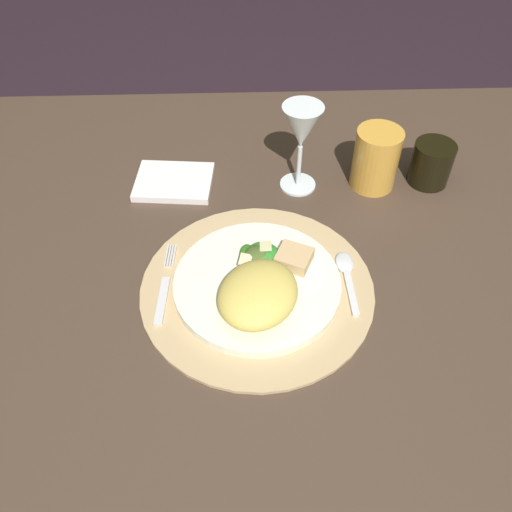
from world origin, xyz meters
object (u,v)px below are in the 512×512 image
Objects in this scene: napkin at (174,182)px; wine_glass at (302,131)px; spoon at (346,271)px; fork at (165,286)px; dinner_plate at (257,284)px; amber_tumbler at (376,159)px; dark_tumbler at (431,163)px; dining_table at (277,333)px.

wine_glass is (0.22, -0.01, 0.11)m from napkin.
napkin is (-0.28, 0.23, -0.00)m from spoon.
spoon reaches higher than fork.
dinner_plate is 2.00× the size of spoon.
spoon is at bearing -109.76° from amber_tumbler.
fork is at bearing 178.55° from dinner_plate.
dining_table is at bearing -143.07° from dark_tumbler.
amber_tumbler is (0.21, 0.24, 0.04)m from dinner_plate.
dark_tumbler is (0.28, 0.21, 0.20)m from dining_table.
dining_table is 0.20m from spoon.
amber_tumbler is (0.18, 0.21, 0.22)m from dining_table.
dining_table is 5.16× the size of dinner_plate.
spoon is at bearing -129.19° from dark_tumbler.
fork is 1.99× the size of dark_tumbler.
wine_glass is at bearing 77.57° from dining_table.
dining_table is 11.72× the size of amber_tumbler.
dining_table is 8.33× the size of fork.
dark_tumbler is (0.24, 0.01, -0.08)m from wine_glass.
dinner_plate reaches higher than fork.
spoon is 0.92× the size of napkin.
amber_tumbler is at bearing 33.98° from fork.
dinner_plate is at bearing -136.71° from dining_table.
dinner_plate is at bearing -108.80° from wine_glass.
dinner_plate is at bearing -60.56° from napkin.
napkin is (-0.00, 0.25, -0.00)m from fork.
wine_glass is at bearing -2.59° from napkin.
fork is 0.34m from wine_glass.
dinner_plate is 2.27× the size of amber_tumbler.
fork is 0.25m from napkin.
napkin is at bearing 90.86° from fork.
wine_glass is (0.08, 0.24, 0.10)m from dinner_plate.
dark_tumbler is (0.18, 0.22, 0.03)m from spoon.
dark_tumbler is at bearing 28.02° from fork.
wine_glass is (0.22, 0.24, 0.11)m from fork.
dining_table is at bearing -50.58° from napkin.
amber_tumbler is at bearing -1.46° from napkin.
napkin is at bearing 178.54° from amber_tumbler.
wine_glass is (0.05, 0.21, 0.28)m from dining_table.
fork is at bearing -151.98° from dark_tumbler.
spoon is at bearing -75.58° from wine_glass.
dark_tumbler is (0.45, 0.24, 0.03)m from fork.
fork is 1.13× the size of napkin.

